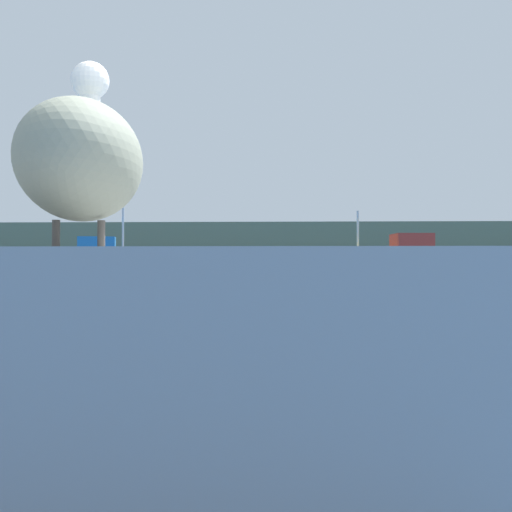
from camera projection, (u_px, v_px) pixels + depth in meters
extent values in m
plane|color=#194C93|center=(361.00, 505.00, 2.37)|extent=(260.00, 260.00, 0.00)
cube|color=#5B664C|center=(285.00, 250.00, 73.76)|extent=(140.00, 10.22, 5.61)
cube|color=gray|center=(80.00, 369.00, 2.61)|extent=(3.08, 2.02, 0.89)
ellipsoid|color=gray|center=(81.00, 162.00, 2.62)|extent=(0.66, 1.07, 0.46)
cylinder|color=white|center=(90.00, 126.00, 2.97)|extent=(0.09, 0.09, 0.30)
sphere|color=white|center=(90.00, 81.00, 2.98)|extent=(0.17, 0.17, 0.17)
cone|color=gold|center=(95.00, 101.00, 3.21)|extent=(0.12, 0.32, 0.09)
cylinder|color=#4C4742|center=(56.00, 237.00, 2.56)|extent=(0.03, 0.03, 0.13)
cylinder|color=#4C4742|center=(101.00, 238.00, 2.58)|extent=(0.03, 0.03, 0.13)
cube|color=orange|center=(93.00, 273.00, 38.46)|extent=(5.89, 2.70, 1.16)
cube|color=#1E6099|center=(97.00, 250.00, 38.52)|extent=(2.27, 1.64, 1.48)
cylinder|color=#B2B2B2|center=(123.00, 229.00, 38.76)|extent=(0.12, 0.12, 3.85)
cube|color=yellow|center=(401.00, 272.00, 36.02)|extent=(7.85, 3.13, 1.31)
cube|color=maroon|center=(412.00, 247.00, 36.07)|extent=(2.10, 2.19, 1.38)
cylinder|color=#B2B2B2|center=(358.00, 235.00, 35.97)|extent=(0.12, 0.12, 2.61)
sphere|color=red|center=(56.00, 293.00, 13.60)|extent=(0.67, 0.67, 0.67)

